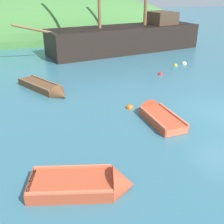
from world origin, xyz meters
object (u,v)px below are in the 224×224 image
at_px(rowboat_outer_left, 157,116).
at_px(rowboat_near_dock, 89,186).
at_px(buoy_orange, 130,108).
at_px(rowboat_far, 46,89).
at_px(sailing_ship, 126,41).
at_px(buoy_yellow, 176,66).
at_px(buoy_white, 184,64).
at_px(buoy_red, 160,75).

distance_m(rowboat_outer_left, rowboat_near_dock, 5.35).
relative_size(rowboat_outer_left, buoy_orange, 8.42).
bearing_deg(rowboat_far, sailing_ship, 107.70).
height_order(rowboat_far, buoy_yellow, rowboat_far).
height_order(sailing_ship, buoy_white, sailing_ship).
distance_m(buoy_yellow, buoy_orange, 8.60).
distance_m(buoy_white, buoy_orange, 9.40).
height_order(rowboat_outer_left, rowboat_far, rowboat_outer_left).
height_order(buoy_yellow, buoy_orange, buoy_orange).
distance_m(rowboat_far, buoy_orange, 5.13).
height_order(sailing_ship, buoy_yellow, sailing_ship).
bearing_deg(rowboat_far, buoy_yellow, 75.43).
height_order(rowboat_far, buoy_red, rowboat_far).
bearing_deg(buoy_red, buoy_orange, -136.72).
bearing_deg(buoy_orange, rowboat_far, 129.67).
bearing_deg(buoy_red, buoy_yellow, 32.96).
distance_m(rowboat_outer_left, buoy_white, 9.90).
relative_size(sailing_ship, rowboat_near_dock, 5.15).
height_order(rowboat_outer_left, rowboat_near_dock, rowboat_near_dock).
distance_m(rowboat_outer_left, buoy_red, 6.66).
bearing_deg(buoy_yellow, buoy_red, -147.04).
xyz_separation_m(rowboat_near_dock, buoy_red, (7.98, 8.76, -0.12)).
relative_size(buoy_white, buoy_red, 1.15).
xyz_separation_m(buoy_yellow, buoy_red, (-2.24, -1.46, 0.00)).
bearing_deg(rowboat_outer_left, rowboat_far, 39.21).
distance_m(buoy_yellow, buoy_white, 0.91).
height_order(rowboat_outer_left, buoy_white, rowboat_outer_left).
bearing_deg(rowboat_outer_left, buoy_red, -30.53).
relative_size(buoy_yellow, buoy_white, 0.78).
xyz_separation_m(rowboat_far, buoy_yellow, (9.85, 1.59, -0.12)).
height_order(rowboat_far, rowboat_near_dock, rowboat_near_dock).
relative_size(rowboat_far, buoy_red, 11.67).
bearing_deg(buoy_yellow, sailing_ship, 100.21).
xyz_separation_m(buoy_red, buoy_orange, (-4.34, -4.08, 0.00)).
height_order(rowboat_near_dock, buoy_yellow, rowboat_near_dock).
bearing_deg(rowboat_near_dock, buoy_yellow, 65.50).
height_order(rowboat_near_dock, buoy_orange, rowboat_near_dock).
distance_m(sailing_ship, buoy_white, 6.35).
bearing_deg(rowboat_outer_left, rowboat_near_dock, 130.56).
distance_m(rowboat_outer_left, rowboat_far, 6.65).
bearing_deg(buoy_red, rowboat_near_dock, -132.32).
distance_m(sailing_ship, buoy_orange, 12.92).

